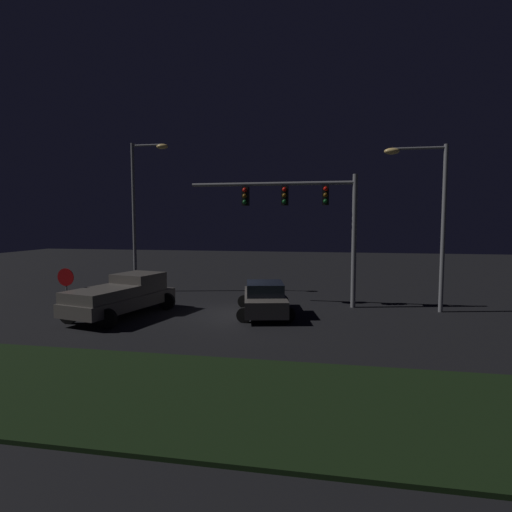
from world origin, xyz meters
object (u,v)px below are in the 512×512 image
street_lamp_left (140,201)px  stop_sign (66,284)px  pickup_truck (124,293)px  traffic_signal_gantry (304,208)px  car_sedan (265,299)px  street_lamp_right (430,206)px

street_lamp_left → stop_sign: (0.08, -7.31, -3.91)m
pickup_truck → traffic_signal_gantry: 9.44m
car_sedan → street_lamp_left: 10.69m
street_lamp_left → street_lamp_right: bearing=-9.9°
street_lamp_left → pickup_truck: bearing=-71.1°
pickup_truck → stop_sign: (-2.00, -1.21, 0.56)m
car_sedan → pickup_truck: bearing=89.8°
street_lamp_right → stop_sign: 16.61m
pickup_truck → street_lamp_left: street_lamp_left is taller
traffic_signal_gantry → street_lamp_left: size_ratio=0.94×
pickup_truck → car_sedan: size_ratio=1.22×
street_lamp_right → pickup_truck: bearing=-166.2°
car_sedan → stop_sign: bearing=95.0°
car_sedan → street_lamp_right: 8.76m
car_sedan → street_lamp_right: (7.41, 2.07, 4.18)m
pickup_truck → traffic_signal_gantry: (7.79, 3.65, 3.90)m
pickup_truck → traffic_signal_gantry: size_ratio=0.69×
car_sedan → traffic_signal_gantry: (1.58, 2.38, 4.16)m
street_lamp_right → stop_sign: street_lamp_right is taller
stop_sign → street_lamp_left: bearing=90.6°
car_sedan → stop_sign: size_ratio=2.10×
street_lamp_left → street_lamp_right: street_lamp_left is taller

